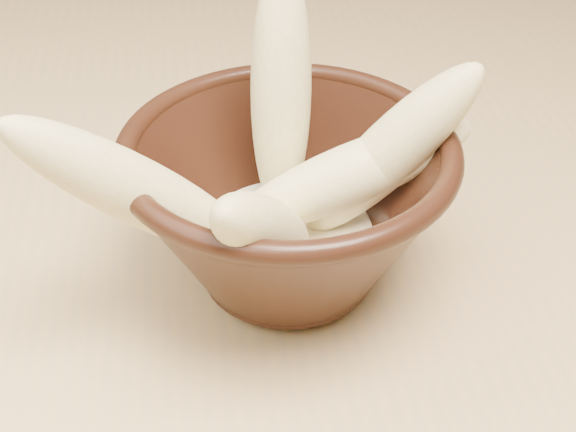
# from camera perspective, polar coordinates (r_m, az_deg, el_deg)

# --- Properties ---
(table) EXTENTS (1.20, 0.80, 0.75)m
(table) POSITION_cam_1_polar(r_m,az_deg,el_deg) (0.63, 10.37, -3.30)
(table) COLOR tan
(table) RESTS_ON ground
(bowl) EXTENTS (0.19, 0.19, 0.10)m
(bowl) POSITION_cam_1_polar(r_m,az_deg,el_deg) (0.45, 0.00, 0.88)
(bowl) COLOR black
(bowl) RESTS_ON table
(milk_puddle) EXTENTS (0.10, 0.10, 0.01)m
(milk_puddle) POSITION_cam_1_polar(r_m,az_deg,el_deg) (0.46, 0.00, -1.59)
(milk_puddle) COLOR #F7EEC7
(milk_puddle) RESTS_ON bowl
(banana_upright) EXTENTS (0.05, 0.08, 0.15)m
(banana_upright) POSITION_cam_1_polar(r_m,az_deg,el_deg) (0.45, -0.51, 8.87)
(banana_upright) COLOR tan
(banana_upright) RESTS_ON bowl
(banana_left) EXTENTS (0.14, 0.07, 0.13)m
(banana_left) POSITION_cam_1_polar(r_m,az_deg,el_deg) (0.41, -10.51, 1.70)
(banana_left) COLOR tan
(banana_left) RESTS_ON bowl
(banana_right) EXTENTS (0.11, 0.04, 0.12)m
(banana_right) POSITION_cam_1_polar(r_m,az_deg,el_deg) (0.44, 7.29, 4.56)
(banana_right) COLOR tan
(banana_right) RESTS_ON bowl
(banana_across) EXTENTS (0.15, 0.05, 0.07)m
(banana_across) POSITION_cam_1_polar(r_m,az_deg,el_deg) (0.44, 4.48, 2.95)
(banana_across) COLOR tan
(banana_across) RESTS_ON bowl
(banana_front) EXTENTS (0.08, 0.11, 0.11)m
(banana_front) POSITION_cam_1_polar(r_m,az_deg,el_deg) (0.39, -1.73, -1.08)
(banana_front) COLOR tan
(banana_front) RESTS_ON bowl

